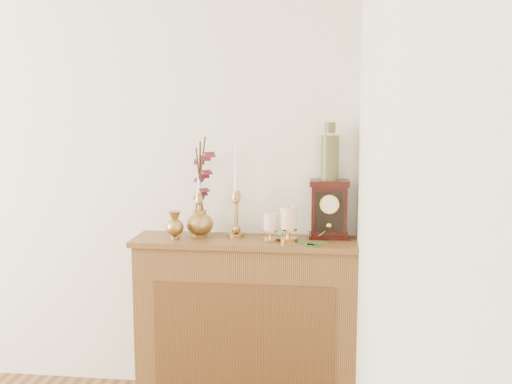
# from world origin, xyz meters

# --- Properties ---
(console_shelf) EXTENTS (1.24, 0.34, 0.93)m
(console_shelf) POSITION_xyz_m (1.40, 2.10, 0.44)
(console_shelf) COLOR brown
(console_shelf) RESTS_ON ground
(candlestick_left) EXTENTS (0.08, 0.08, 0.49)m
(candlestick_left) POSITION_xyz_m (1.13, 2.15, 1.09)
(candlestick_left) COLOR olive
(candlestick_left) RESTS_ON console_shelf
(candlestick_center) EXTENTS (0.09, 0.09, 0.53)m
(candlestick_center) POSITION_xyz_m (1.34, 2.14, 1.10)
(candlestick_center) COLOR olive
(candlestick_center) RESTS_ON console_shelf
(bud_vase) EXTENTS (0.09, 0.09, 0.15)m
(bud_vase) POSITION_xyz_m (1.02, 2.05, 1.01)
(bud_vase) COLOR olive
(bud_vase) RESTS_ON console_shelf
(ginger_jar) EXTENTS (0.22, 0.24, 0.56)m
(ginger_jar) POSITION_xyz_m (1.15, 2.17, 1.18)
(ginger_jar) COLOR olive
(ginger_jar) RESTS_ON console_shelf
(pillar_candle_left) EXTENTS (0.08, 0.08, 0.16)m
(pillar_candle_left) POSITION_xyz_m (1.53, 2.07, 1.01)
(pillar_candle_left) COLOR gold
(pillar_candle_left) RESTS_ON console_shelf
(pillar_candle_right) EXTENTS (0.10, 0.10, 0.19)m
(pillar_candle_right) POSITION_xyz_m (1.63, 2.08, 1.03)
(pillar_candle_right) COLOR gold
(pillar_candle_right) RESTS_ON console_shelf
(ivy_garland) EXTENTS (0.41, 0.18, 0.07)m
(ivy_garland) POSITION_xyz_m (1.68, 2.06, 0.94)
(ivy_garland) COLOR #37702A
(ivy_garland) RESTS_ON console_shelf
(mantel_clock) EXTENTS (0.22, 0.16, 0.32)m
(mantel_clock) POSITION_xyz_m (1.84, 2.18, 1.09)
(mantel_clock) COLOR black
(mantel_clock) RESTS_ON console_shelf
(ceramic_vase) EXTENTS (0.10, 0.10, 0.31)m
(ceramic_vase) POSITION_xyz_m (1.84, 2.19, 1.39)
(ceramic_vase) COLOR #172F21
(ceramic_vase) RESTS_ON mantel_clock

